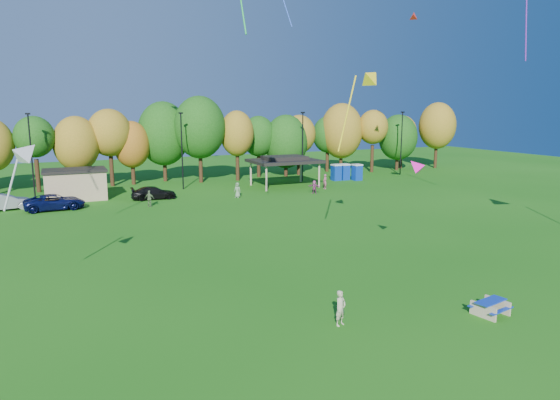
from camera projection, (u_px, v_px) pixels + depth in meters
name	position (u px, v px, depth m)	size (l,w,h in m)	color
ground	(347.00, 318.00, 23.14)	(160.00, 160.00, 0.00)	#19600F
tree_line	(147.00, 138.00, 62.40)	(93.57, 10.55, 11.15)	black
lamp_posts	(182.00, 148.00, 58.88)	(64.50, 0.25, 9.09)	black
utility_building	(75.00, 184.00, 52.80)	(6.30, 4.30, 3.25)	tan
pavilion	(285.00, 160.00, 61.38)	(8.20, 6.20, 3.77)	tan
porta_potties	(346.00, 172.00, 67.02)	(3.75, 2.21, 2.18)	#0B3399
picnic_table	(490.00, 306.00, 23.41)	(1.87, 1.64, 0.71)	tan
kite_flyer	(341.00, 308.00, 22.20)	(0.59, 0.39, 1.62)	#BAB08B
car_b	(6.00, 202.00, 47.40)	(1.62, 4.64, 1.53)	#9F9EA4
car_c	(55.00, 202.00, 47.50)	(2.51, 5.45, 1.51)	#0B1142
car_d	(154.00, 193.00, 53.09)	(1.90, 4.67, 1.36)	black
far_person_0	(150.00, 199.00, 48.96)	(0.96, 0.40, 1.64)	#617D4D
far_person_1	(325.00, 182.00, 59.86)	(0.65, 0.43, 1.78)	#AF526F
far_person_4	(314.00, 187.00, 56.56)	(1.42, 0.45, 1.53)	#9E4179
far_person_5	(237.00, 190.00, 53.97)	(0.81, 0.53, 1.66)	#698C5F
kite_3	(27.00, 152.00, 23.07)	(2.16, 1.65, 3.50)	#B6B6B6
kite_8	(371.00, 78.00, 30.98)	(3.18, 1.84, 5.41)	yellow
kite_9	(415.00, 165.00, 29.51)	(1.38, 1.44, 1.16)	#FF0EA5
kite_10	(414.00, 15.00, 50.18)	(1.48, 1.50, 1.19)	red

